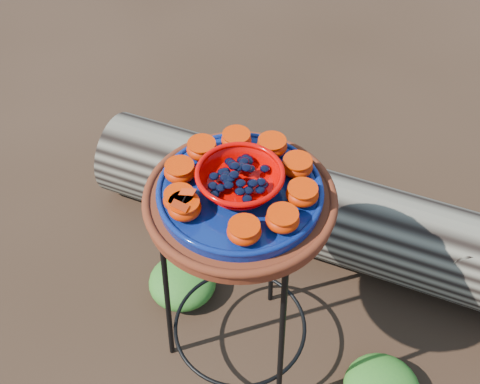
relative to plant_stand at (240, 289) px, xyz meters
The scene contains 20 objects.
ground 0.35m from the plant_stand, ahead, with size 60.00×60.00×0.00m, color black.
plant_stand is the anchor object (origin of this frame).
terracotta_saucer 0.37m from the plant_stand, ahead, with size 0.45×0.45×0.04m, color #64290B.
cobalt_plate 0.40m from the plant_stand, ahead, with size 0.39×0.39×0.03m, color #03104B.
red_bowl 0.44m from the plant_stand, ahead, with size 0.19×0.19×0.05m, color #D70200, non-canonical shape.
glass_gems 0.48m from the plant_stand, ahead, with size 0.15×0.15×0.03m, color black, non-canonical shape.
orange_half_0 0.46m from the plant_stand, 119.16° to the right, with size 0.08×0.08×0.04m, color #C43200.
orange_half_1 0.46m from the plant_stand, 58.06° to the right, with size 0.08×0.08×0.04m, color #C43200.
orange_half_2 0.46m from the plant_stand, 22.06° to the right, with size 0.08×0.08×0.04m, color #C43200.
orange_half_3 0.46m from the plant_stand, 13.94° to the left, with size 0.08×0.08×0.04m, color #C43200.
orange_half_4 0.46m from the plant_stand, 49.94° to the left, with size 0.08×0.08×0.04m, color #C43200.
orange_half_5 0.46m from the plant_stand, 85.94° to the left, with size 0.08×0.08×0.04m, color #C43200.
orange_half_6 0.46m from the plant_stand, 121.94° to the left, with size 0.08×0.08×0.04m, color #C43200.
orange_half_7 0.46m from the plant_stand, 157.94° to the left, with size 0.08×0.08×0.04m, color #C43200.
orange_half_8 0.46m from the plant_stand, 166.06° to the right, with size 0.08×0.08×0.04m, color #C43200.
orange_half_9 0.46m from the plant_stand, 130.06° to the right, with size 0.08×0.08×0.04m, color #C43200.
butterfly 0.48m from the plant_stand, 119.16° to the right, with size 0.08×0.05×0.01m, color red, non-canonical shape.
driftwood_log 0.57m from the plant_stand, 85.89° to the left, with size 1.68×0.44×0.31m, color black, non-canonical shape.
foliage_left 0.42m from the plant_stand, 159.47° to the left, with size 0.23×0.23×0.12m, color #2C6820.
foliage_back 0.68m from the plant_stand, 108.27° to the left, with size 0.32×0.32×0.16m, color #2C6820.
Camera 1 is at (0.46, -0.84, 1.78)m, focal length 45.00 mm.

